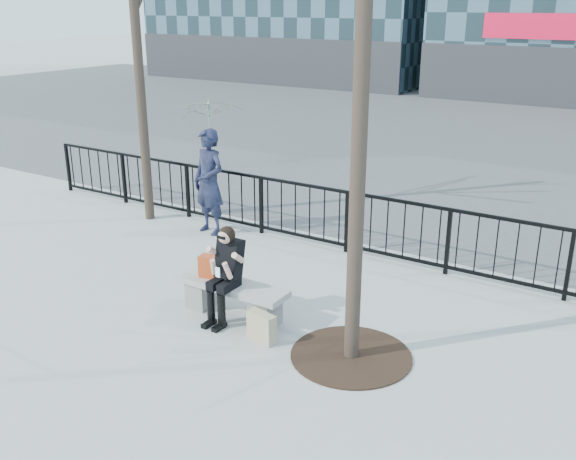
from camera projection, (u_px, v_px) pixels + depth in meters
The scene contains 10 objects.
ground at pixel (233, 315), 8.95m from camera, with size 120.00×120.00×0.00m, color #9FA09A.
street_surface at pixel (512, 136), 20.85m from camera, with size 60.00×23.00×0.01m, color #474747.
railing at pixel (337, 220), 11.14m from camera, with size 14.00×0.06×1.10m.
tree_grate at pixel (351, 356), 7.90m from camera, with size 1.50×1.50×0.02m, color black.
bench_main at pixel (232, 296), 8.85m from camera, with size 1.65×0.46×0.49m.
seated_woman at pixel (224, 275), 8.60m from camera, with size 0.50×0.64×1.34m.
handbag at pixel (213, 267), 8.92m from camera, with size 0.38×0.18×0.31m, color #B93E16.
shopping_bag at pixel (262, 327), 8.22m from camera, with size 0.41×0.15×0.39m, color beige.
standing_man at pixel (209, 182), 11.85m from camera, with size 0.72×0.47×1.97m, color black.
vendor_umbrella at pixel (209, 134), 16.57m from camera, with size 1.95×1.99×1.79m, color yellow.
Camera 1 is at (4.97, -6.35, 4.13)m, focal length 40.00 mm.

